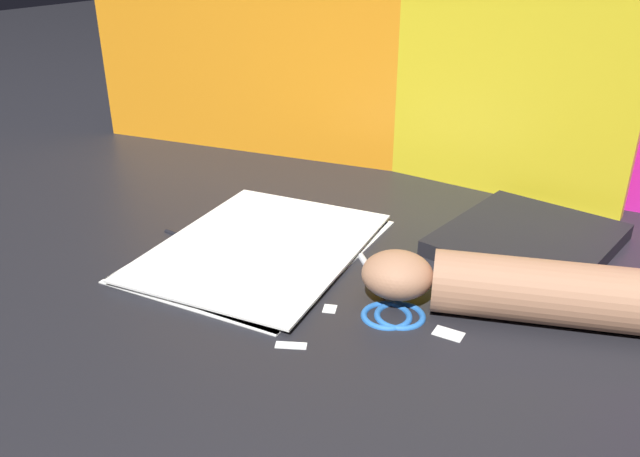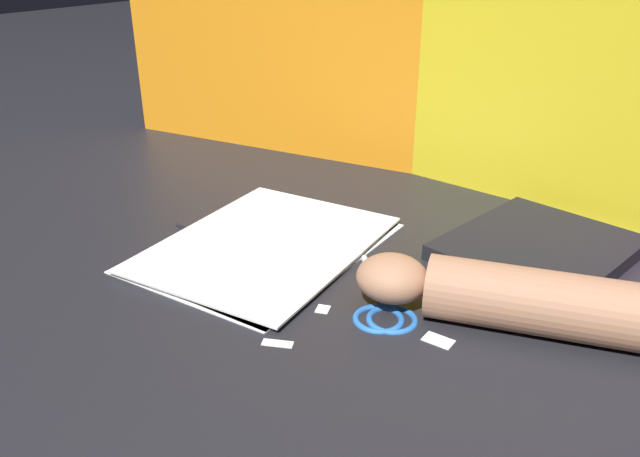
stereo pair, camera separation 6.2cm
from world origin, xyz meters
TOP-DOWN VIEW (x-y plane):
  - ground_plane at (0.00, 0.00)m, footprint 6.00×6.00m
  - backdrop_panel_left at (-0.27, 0.41)m, footprint 0.84×0.07m
  - backdrop_panel_center at (-0.02, 0.41)m, footprint 0.61×0.12m
  - paper_stack at (-0.14, 0.04)m, footprint 0.26×0.33m
  - book_closed at (0.18, 0.21)m, footprint 0.25×0.27m
  - scissors at (0.06, -0.01)m, footprint 0.14×0.18m
  - hand_forearm at (0.19, 0.03)m, footprint 0.33×0.14m
  - paper_scrap_near at (0.01, -0.05)m, footprint 0.02×0.02m
  - paper_scrap_mid at (0.14, -0.04)m, footprint 0.03×0.02m
  - paper_scrap_far at (-0.00, -0.13)m, footprint 0.03×0.02m
  - pen at (-0.22, 0.03)m, footprint 0.13×0.03m

SIDE VIEW (x-z plane):
  - ground_plane at x=0.00m, z-range 0.00..0.00m
  - paper_scrap_near at x=0.01m, z-range 0.00..0.00m
  - paper_scrap_mid at x=0.14m, z-range 0.00..0.00m
  - paper_scrap_far at x=0.00m, z-range 0.00..0.00m
  - pen at x=-0.22m, z-range 0.00..0.01m
  - paper_stack at x=-0.14m, z-range 0.00..0.01m
  - scissors at x=0.06m, z-range 0.00..0.01m
  - book_closed at x=0.18m, z-range 0.00..0.02m
  - hand_forearm at x=0.19m, z-range 0.00..0.07m
  - backdrop_panel_center at x=-0.02m, z-range 0.00..0.37m
  - backdrop_panel_left at x=-0.27m, z-range 0.00..0.42m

